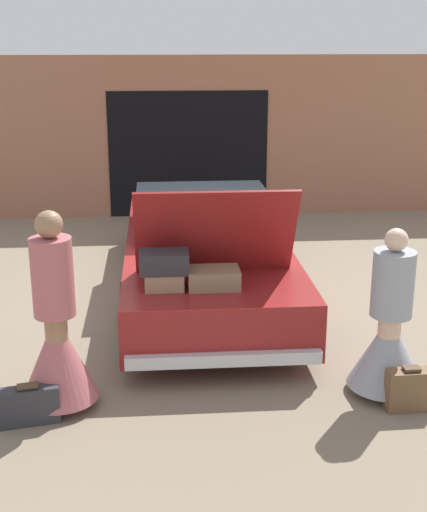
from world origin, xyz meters
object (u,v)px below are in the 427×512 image
Objects in this scene: car at (204,250)px; suitcase_beside_left_person at (29,405)px; person_right at (389,337)px; person_left at (57,340)px; suitcase_beside_right_person at (410,390)px.

suitcase_beside_left_person is at bearing -118.65° from car.
car is 3.33× the size of person_right.
suitcase_beside_right_person is (3.02, -0.32, -0.44)m from person_left.
car is at bearing 158.12° from person_left.
person_right is at bearing 5.47° from suitcase_beside_left_person.
suitcase_beside_right_person is at bearing 89.68° from person_left.
person_right is at bearing 95.99° from person_left.
person_left is at bearing -117.58° from car.
suitcase_beside_right_person is (3.24, -0.03, 0.02)m from suitcase_beside_left_person.
suitcase_beside_left_person is (-3.14, -0.30, -0.38)m from person_right.
suitcase_beside_left_person is at bearing 88.57° from person_right.
person_left reaches higher than person_right.
car is at bearing 116.78° from suitcase_beside_right_person.
car is 12.46× the size of suitcase_beside_right_person.
person_left reaches higher than suitcase_beside_right_person.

